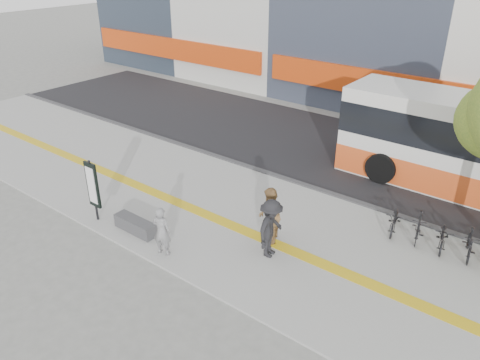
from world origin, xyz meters
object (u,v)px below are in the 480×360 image
Objects in this scene: bench at (135,225)px; seated_woman at (162,231)px; pedestrian_tan at (269,216)px; signboard at (93,186)px; pedestrian_dark at (271,229)px.

bench is 1.72m from seated_woman.
seated_woman is at bearing -65.86° from pedestrian_tan.
signboard reaches higher than bench.
bench is 1.01× the size of seated_woman.
pedestrian_tan is 1.00× the size of pedestrian_dark.
bench is at bearing -84.49° from pedestrian_tan.
pedestrian_tan reaches higher than pedestrian_dark.
pedestrian_dark is at bearing 13.90° from pedestrian_tan.
seated_woman is (3.20, 0.02, -0.50)m from signboard.
bench is 0.86× the size of pedestrian_tan.
pedestrian_tan is (2.18, 2.46, 0.15)m from seated_woman.
pedestrian_tan is at bearing 24.75° from signboard.
bench is at bearing 10.81° from signboard.
signboard is 1.18× the size of pedestrian_tan.
seated_woman is (1.60, -0.29, 0.57)m from bench.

